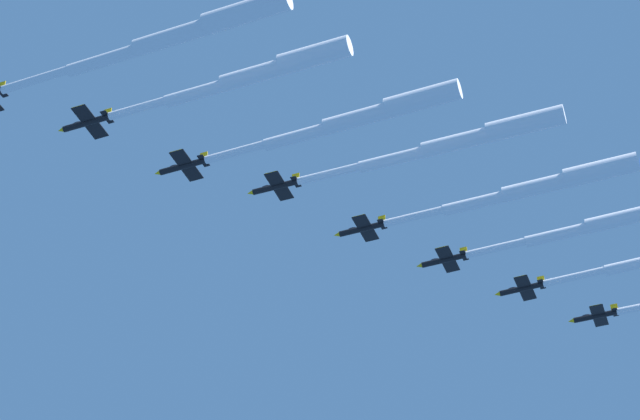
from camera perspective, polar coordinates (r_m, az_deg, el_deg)
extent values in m
cylinder|color=black|center=(201.87, -14.72, 5.58)|extent=(0.98, 1.08, 0.89)
cube|color=black|center=(202.33, -14.95, 5.50)|extent=(2.60, 3.30, 0.38)
cube|color=#EAB70C|center=(202.97, -14.92, 5.70)|extent=(1.34, 0.97, 1.90)
cylinder|color=white|center=(198.95, -13.17, 6.11)|extent=(12.75, 8.57, 1.52)
cylinder|color=white|center=(194.02, -10.05, 7.08)|extent=(13.14, 9.22, 2.28)
cylinder|color=white|center=(189.31, -6.87, 8.21)|extent=(13.54, 9.87, 3.03)
cylinder|color=white|center=(185.26, -3.51, 9.38)|extent=(13.93, 10.52, 3.79)
cylinder|color=black|center=(208.17, -11.00, 4.10)|extent=(8.26, 5.74, 1.17)
cone|color=#EAB70C|center=(210.32, -12.20, 3.73)|extent=(1.69, 1.63, 1.11)
cylinder|color=black|center=(206.23, -9.85, 4.44)|extent=(0.97, 1.06, 0.88)
ellipsoid|color=black|center=(209.31, -11.46, 4.05)|extent=(2.04, 1.68, 0.73)
cube|color=black|center=(207.91, -10.87, 4.12)|extent=(6.72, 8.55, 0.67)
cube|color=#EAB70C|center=(205.60, -11.39, 4.81)|extent=(2.33, 1.81, 0.14)
cube|color=#EAB70C|center=(210.35, -10.37, 3.49)|extent=(2.33, 1.81, 0.14)
cube|color=black|center=(206.62, -10.09, 4.37)|extent=(2.62, 3.30, 0.30)
cube|color=#EAB70C|center=(207.26, -10.07, 4.56)|extent=(1.32, 0.94, 1.90)
cylinder|color=white|center=(204.10, -8.49, 4.85)|extent=(10.98, 7.60, 1.49)
cylinder|color=white|center=(200.60, -5.78, 5.59)|extent=(11.38, 8.23, 2.23)
cylinder|color=white|center=(197.14, -3.07, 6.47)|extent=(11.77, 8.86, 2.97)
cylinder|color=white|center=(194.16, -0.25, 7.37)|extent=(12.16, 9.50, 3.71)
cylinder|color=black|center=(210.33, -6.50, 2.09)|extent=(8.28, 5.71, 1.17)
cone|color=#EAB70C|center=(212.20, -7.72, 1.75)|extent=(1.69, 1.63, 1.11)
cylinder|color=black|center=(208.67, -5.32, 2.41)|extent=(0.97, 1.06, 0.88)
ellipsoid|color=black|center=(211.35, -6.97, 2.05)|extent=(2.04, 1.68, 0.73)
cube|color=black|center=(210.11, -6.36, 2.11)|extent=(6.69, 8.56, 0.71)
cube|color=#EAB70C|center=(207.57, -6.82, 2.76)|extent=(2.33, 1.81, 0.15)
cube|color=#EAB70C|center=(212.77, -5.91, 1.51)|extent=(2.33, 1.81, 0.15)
cube|color=black|center=(209.01, -5.56, 2.35)|extent=(2.61, 3.30, 0.32)
cube|color=#EAB70C|center=(209.62, -5.55, 2.54)|extent=(1.32, 0.95, 1.90)
cylinder|color=white|center=(206.77, -3.86, 2.82)|extent=(11.60, 7.92, 1.49)
cylinder|color=white|center=(203.78, -0.97, 3.55)|extent=(11.99, 8.56, 2.24)
cylinder|color=white|center=(200.84, 1.92, 4.41)|extent=(12.38, 9.19, 2.98)
cylinder|color=white|center=(198.46, 4.90, 5.29)|extent=(12.77, 9.83, 3.73)
cylinder|color=black|center=(217.45, -2.09, 1.12)|extent=(8.21, 5.88, 1.19)
cone|color=#EAB70C|center=(218.91, -3.32, 0.82)|extent=(1.71, 1.66, 1.13)
cylinder|color=black|center=(216.17, -0.91, 1.41)|extent=(0.99, 1.08, 0.89)
ellipsoid|color=black|center=(218.29, -2.57, 1.10)|extent=(2.04, 1.72, 0.74)
cube|color=black|center=(217.26, -1.96, 1.14)|extent=(6.81, 8.51, 0.87)
cube|color=#EAB70C|center=(214.50, -2.33, 1.75)|extent=(2.32, 1.84, 0.16)
cube|color=#EAB70C|center=(220.15, -1.60, 0.58)|extent=(2.32, 1.84, 0.16)
cube|color=black|center=(216.42, -1.16, 1.35)|extent=(2.66, 3.28, 0.38)
cube|color=#EAB70C|center=(217.01, -1.16, 1.54)|extent=(1.33, 1.00, 1.90)
cylinder|color=white|center=(214.66, 0.63, 1.78)|extent=(12.14, 8.57, 1.52)
cylinder|color=white|center=(212.47, 3.64, 2.46)|extent=(12.55, 9.21, 2.27)
cylinder|color=white|center=(210.38, 6.67, 3.26)|extent=(12.96, 9.85, 3.03)
cylinder|color=white|center=(208.90, 9.75, 4.07)|extent=(13.38, 10.49, 3.79)
cylinder|color=black|center=(221.99, 2.05, -0.90)|extent=(8.25, 5.82, 1.20)
cone|color=#EAB70C|center=(223.19, 0.82, -1.19)|extent=(1.71, 1.66, 1.14)
cylinder|color=black|center=(220.97, 3.21, -0.62)|extent=(0.99, 1.08, 0.90)
ellipsoid|color=black|center=(222.72, 1.56, -0.91)|extent=(2.05, 1.71, 0.75)
cube|color=black|center=(221.84, 2.18, -0.87)|extent=(6.75, 8.52, 0.97)
cube|color=#EAB70C|center=(218.88, 1.86, -0.32)|extent=(2.32, 1.82, 0.17)
cube|color=#EAB70C|center=(224.91, 2.49, -1.39)|extent=(2.32, 1.82, 0.17)
cube|color=black|center=(221.17, 2.97, -0.67)|extent=(2.63, 3.29, 0.42)
cube|color=#EAB70C|center=(221.72, 2.96, -0.48)|extent=(1.35, 1.01, 1.90)
cylinder|color=white|center=(219.83, 4.68, -0.27)|extent=(11.72, 8.17, 1.53)
cylinder|color=white|center=(218.33, 7.52, 0.36)|extent=(12.13, 8.82, 2.30)
cylinder|color=white|center=(216.82, 10.35, 1.10)|extent=(12.54, 9.47, 3.06)
cylinder|color=white|center=(215.87, 13.22, 1.86)|extent=(12.95, 10.12, 3.83)
cylinder|color=black|center=(229.33, 5.96, -2.37)|extent=(8.27, 5.73, 1.17)
cone|color=#EAB70C|center=(230.26, 4.75, -2.66)|extent=(1.69, 1.63, 1.11)
cylinder|color=black|center=(228.56, 7.10, -2.10)|extent=(0.97, 1.06, 0.88)
ellipsoid|color=black|center=(229.96, 5.47, -2.39)|extent=(2.04, 1.68, 0.73)
cube|color=black|center=(229.21, 6.09, -2.35)|extent=(6.71, 8.56, 0.69)
cube|color=#EAB70C|center=(226.20, 5.82, -1.81)|extent=(2.33, 1.81, 0.15)
cube|color=#EAB70C|center=(232.33, 6.34, -2.85)|extent=(2.33, 1.81, 0.15)
cube|color=black|center=(228.71, 6.86, -2.16)|extent=(2.62, 3.30, 0.31)
cube|color=#EAB70C|center=(229.26, 6.84, -1.97)|extent=(1.32, 0.94, 1.90)
cylinder|color=white|center=(227.72, 8.56, -1.75)|extent=(11.97, 8.19, 1.49)
cylinder|color=white|center=(226.79, 11.36, -1.13)|extent=(12.36, 8.82, 2.23)
cylinder|color=white|center=(225.86, 14.16, -0.39)|extent=(12.75, 9.46, 2.98)
cylinder|color=black|center=(237.95, 9.61, -3.70)|extent=(8.29, 5.66, 1.15)
cone|color=#EAB70C|center=(238.63, 8.43, -3.98)|extent=(1.68, 1.61, 1.09)
cylinder|color=black|center=(237.41, 10.72, -3.44)|extent=(0.96, 1.05, 0.86)
ellipsoid|color=black|center=(238.47, 9.13, -3.72)|extent=(2.03, 1.66, 0.71)
cube|color=black|center=(237.86, 9.73, -3.68)|extent=(6.67, 8.58, 0.52)
cube|color=#EAB70C|center=(234.78, 9.52, -3.16)|extent=(2.33, 1.80, 0.13)
cube|color=#EAB70C|center=(241.03, 9.94, -4.16)|extent=(2.33, 1.80, 0.13)
cube|color=black|center=(237.51, 10.49, -3.49)|extent=(2.60, 3.31, 0.25)
cube|color=#EAB70C|center=(238.06, 10.46, -3.30)|extent=(1.30, 0.90, 1.90)
cylinder|color=white|center=(236.84, 12.19, -3.08)|extent=(12.55, 8.42, 1.46)
cylinder|color=black|center=(247.54, 13.00, -4.93)|extent=(8.22, 5.88, 1.20)
cone|color=#EAB70C|center=(247.85, 11.86, -5.19)|extent=(1.71, 1.67, 1.14)
cylinder|color=black|center=(247.35, 14.08, -4.69)|extent=(0.99, 1.08, 0.90)
ellipsoid|color=black|center=(247.88, 12.54, -4.94)|extent=(2.04, 1.72, 0.75)
cube|color=black|center=(247.49, 13.12, -4.91)|extent=(6.80, 8.50, 0.98)
cube|color=#EAB70C|center=(244.20, 12.99, -4.47)|extent=(2.32, 1.84, 0.17)
cube|color=#EAB70C|center=(250.86, 13.26, -5.32)|extent=(2.32, 1.84, 0.17)
cube|color=black|center=(247.38, 13.86, -4.74)|extent=(2.65, 3.28, 0.42)
cube|color=#EAB70C|center=(247.86, 13.82, -4.55)|extent=(1.34, 1.02, 1.90)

